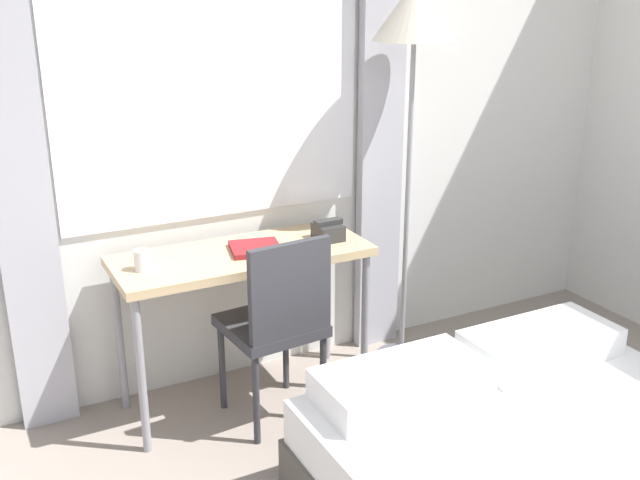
% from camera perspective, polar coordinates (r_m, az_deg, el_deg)
% --- Properties ---
extents(wall_back_with_window, '(5.06, 0.13, 2.70)m').
position_cam_1_polar(wall_back_with_window, '(3.61, -3.95, 10.26)').
color(wall_back_with_window, silver).
rests_on(wall_back_with_window, ground_plane).
extents(desk, '(1.16, 0.46, 0.76)m').
position_cam_1_polar(desk, '(3.41, -5.93, -2.08)').
color(desk, tan).
rests_on(desk, ground_plane).
extents(desk_chair, '(0.43, 0.43, 0.90)m').
position_cam_1_polar(desk_chair, '(3.29, -3.23, -5.94)').
color(desk_chair, '#333338').
rests_on(desk_chair, ground_plane).
extents(standing_lamp, '(0.39, 0.39, 1.92)m').
position_cam_1_polar(standing_lamp, '(3.58, 7.19, 15.31)').
color(standing_lamp, '#4C4C51').
rests_on(standing_lamp, ground_plane).
extents(telephone, '(0.13, 0.14, 0.10)m').
position_cam_1_polar(telephone, '(3.51, 0.63, 0.71)').
color(telephone, '#2D2D2D').
rests_on(telephone, desk).
extents(book, '(0.26, 0.25, 0.02)m').
position_cam_1_polar(book, '(3.38, -4.94, -0.61)').
color(book, maroon).
rests_on(book, desk).
extents(mug, '(0.07, 0.07, 0.09)m').
position_cam_1_polar(mug, '(3.22, -13.39, -1.50)').
color(mug, white).
rests_on(mug, desk).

